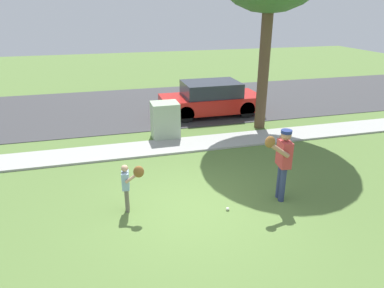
# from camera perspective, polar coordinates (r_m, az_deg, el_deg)

# --- Properties ---
(ground_plane) EXTENTS (48.00, 48.00, 0.00)m
(ground_plane) POSITION_cam_1_polar(r_m,az_deg,el_deg) (10.86, -4.58, -0.82)
(ground_plane) COLOR #567538
(sidewalk_strip) EXTENTS (36.00, 1.20, 0.06)m
(sidewalk_strip) POSITION_cam_1_polar(r_m,az_deg,el_deg) (10.94, -4.68, -0.48)
(sidewalk_strip) COLOR #A3A39E
(sidewalk_strip) RESTS_ON ground
(road_surface) EXTENTS (36.00, 6.80, 0.02)m
(road_surface) POSITION_cam_1_polar(r_m,az_deg,el_deg) (15.64, -8.10, 6.20)
(road_surface) COLOR #38383A
(road_surface) RESTS_ON ground
(person_adult) EXTENTS (0.73, 0.60, 1.69)m
(person_adult) POSITION_cam_1_polar(r_m,az_deg,el_deg) (7.89, 14.60, -2.16)
(person_adult) COLOR navy
(person_adult) RESTS_ON ground
(person_child) EXTENTS (0.48, 0.47, 1.13)m
(person_child) POSITION_cam_1_polar(r_m,az_deg,el_deg) (7.47, -10.33, -6.06)
(person_child) COLOR #6B6656
(person_child) RESTS_ON ground
(baseball) EXTENTS (0.07, 0.07, 0.07)m
(baseball) POSITION_cam_1_polar(r_m,az_deg,el_deg) (7.75, 5.87, -10.54)
(baseball) COLOR white
(baseball) RESTS_ON ground
(utility_cabinet) EXTENTS (0.88, 0.76, 1.22)m
(utility_cabinet) POSITION_cam_1_polar(r_m,az_deg,el_deg) (11.58, -4.42, 3.86)
(utility_cabinet) COLOR #9EB293
(utility_cabinet) RESTS_ON ground
(parked_hatchback_red) EXTENTS (4.00, 1.75, 1.33)m
(parked_hatchback_red) POSITION_cam_1_polar(r_m,az_deg,el_deg) (14.11, 3.10, 7.41)
(parked_hatchback_red) COLOR red
(parked_hatchback_red) RESTS_ON road_surface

